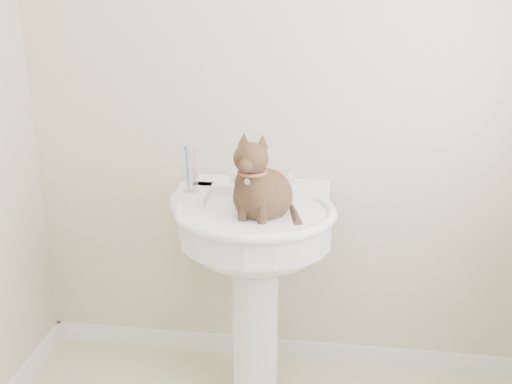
% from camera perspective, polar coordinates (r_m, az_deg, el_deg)
% --- Properties ---
extents(wall_back, '(2.20, 0.00, 2.50)m').
position_cam_1_polar(wall_back, '(2.65, 2.41, 8.61)').
color(wall_back, beige).
rests_on(wall_back, ground).
extents(baseboard_back, '(2.20, 0.02, 0.09)m').
position_cam_1_polar(baseboard_back, '(3.11, 2.06, -13.71)').
color(baseboard_back, white).
rests_on(baseboard_back, floor).
extents(pedestal_sink, '(0.65, 0.64, 0.90)m').
position_cam_1_polar(pedestal_sink, '(2.55, -0.12, -4.75)').
color(pedestal_sink, white).
rests_on(pedestal_sink, floor).
extents(faucet, '(0.28, 0.12, 0.14)m').
position_cam_1_polar(faucet, '(2.61, 0.43, 1.43)').
color(faucet, silver).
rests_on(faucet, pedestal_sink).
extents(soap_bar, '(0.10, 0.08, 0.03)m').
position_cam_1_polar(soap_bar, '(2.70, 1.95, 1.42)').
color(soap_bar, orange).
rests_on(soap_bar, pedestal_sink).
extents(toothbrush_cup, '(0.07, 0.07, 0.18)m').
position_cam_1_polar(toothbrush_cup, '(2.56, -5.83, 1.05)').
color(toothbrush_cup, silver).
rests_on(toothbrush_cup, pedestal_sink).
extents(cat, '(0.25, 0.32, 0.46)m').
position_cam_1_polar(cat, '(2.42, 0.44, 0.18)').
color(cat, '#513923').
rests_on(cat, pedestal_sink).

